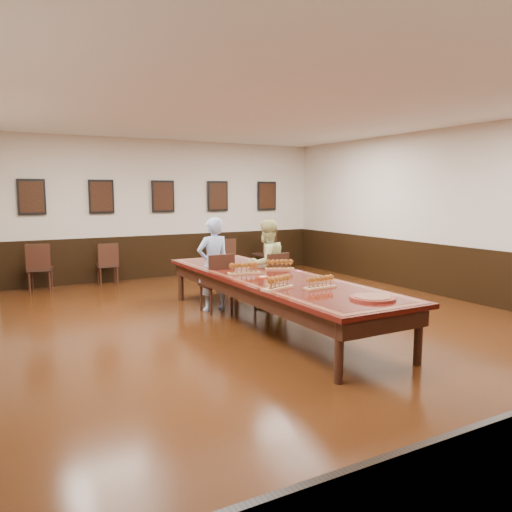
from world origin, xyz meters
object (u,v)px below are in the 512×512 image
person_man (213,264)px  spare_chair_b (107,264)px  chair_man (216,283)px  spare_chair_c (225,257)px  chair_woman (270,280)px  spare_chair_a (40,267)px  person_woman (267,264)px  conference_table (272,285)px  carved_platter (373,298)px  spare_chair_d (264,253)px

person_man → spare_chair_b: bearing=-74.9°
chair_man → spare_chair_c: size_ratio=1.10×
chair_man → chair_woman: bearing=164.0°
chair_man → spare_chair_b: bearing=-75.3°
spare_chair_a → person_woman: size_ratio=0.64×
spare_chair_b → spare_chair_c: (2.75, -0.17, -0.01)m
spare_chair_a → person_woman: (3.28, -3.51, 0.28)m
chair_man → person_man: person_man is taller
spare_chair_c → person_woman: (-0.82, -3.39, 0.31)m
chair_woman → conference_table: (-0.55, -0.97, 0.12)m
chair_woman → person_woman: bearing=-90.0°
spare_chair_c → carved_platter: (-1.16, -6.43, 0.32)m
spare_chair_a → spare_chair_b: 1.35m
chair_man → spare_chair_d: 4.36m
chair_woman → carved_platter: bearing=74.8°
spare_chair_a → conference_table: (2.75, -4.58, 0.12)m
spare_chair_d → conference_table: 5.13m
person_man → conference_table: size_ratio=0.32×
spare_chair_b → spare_chair_c: bearing=179.7°
spare_chair_d → person_man: 4.29m
chair_man → person_woman: 0.95m
spare_chair_b → spare_chair_c: 2.75m
person_woman → conference_table: size_ratio=0.31×
person_woman → carved_platter: (-0.35, -3.04, 0.01)m
carved_platter → chair_man: bearing=100.0°
spare_chair_a → spare_chair_c: (4.10, -0.13, -0.04)m
spare_chair_a → spare_chair_b: bearing=-165.4°
spare_chair_a → person_woman: person_woman is taller
chair_woman → spare_chair_a: size_ratio=1.00×
spare_chair_a → chair_man: bearing=137.7°
chair_woman → person_man: (-0.92, 0.33, 0.30)m
spare_chair_c → person_man: (-1.73, -3.15, 0.34)m
chair_man → carved_platter: chair_man is taller
chair_man → person_man: (-0.00, 0.11, 0.30)m
spare_chair_a → spare_chair_d: size_ratio=1.02×
spare_chair_b → person_man: person_man is taller
spare_chair_d → person_woman: (-1.93, -3.43, 0.28)m
spare_chair_b → spare_chair_d: size_ratio=0.95×
spare_chair_b → conference_table: (1.40, -4.63, 0.16)m
spare_chair_d → person_man: person_man is taller
carved_platter → person_man: bearing=99.7°
chair_man → person_woman: bearing=170.1°
spare_chair_a → carved_platter: size_ratio=1.50×
person_man → person_woman: 0.94m
person_woman → carved_platter: 3.06m
person_woman → spare_chair_b: bearing=-69.8°
spare_chair_d → conference_table: size_ratio=0.19×
person_man → conference_table: person_man is taller
spare_chair_c → conference_table: (-1.35, -4.46, 0.16)m
spare_chair_d → spare_chair_b: bearing=-16.2°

